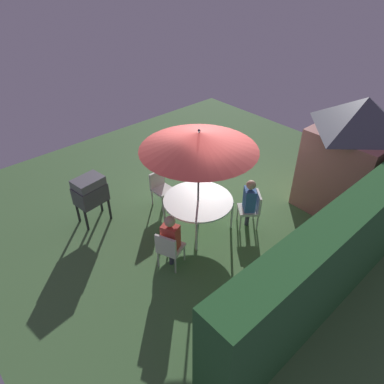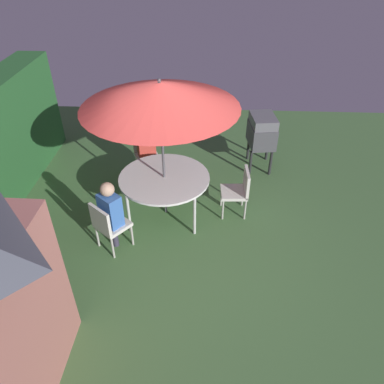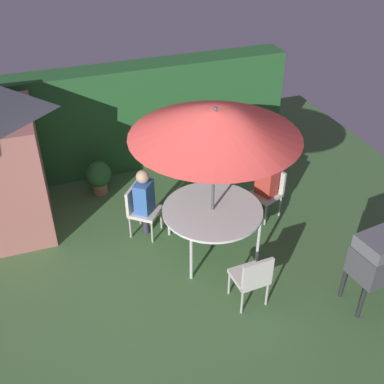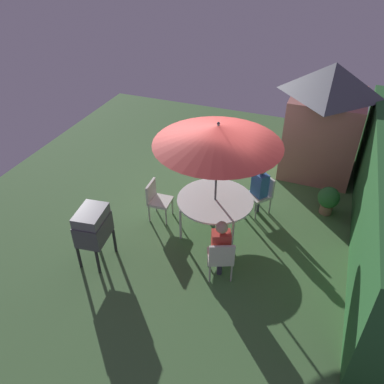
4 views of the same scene
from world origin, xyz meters
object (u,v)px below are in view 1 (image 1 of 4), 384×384
object	(u,v)px
person_in_blue	(250,198)
bbq_grill	(90,191)
garden_shed	(352,154)
person_in_red	(171,236)
chair_far_side	(252,207)
potted_plant_by_shed	(316,234)
chair_near_shed	(169,248)
patio_umbrella	(199,141)
chair_toward_hedge	(160,186)
patio_table	(198,201)

from	to	relation	value
person_in_blue	bbq_grill	bearing A→B (deg)	-44.86
garden_shed	person_in_red	bearing A→B (deg)	-15.67
garden_shed	person_in_red	size ratio (longest dim) A/B	2.26
chair_far_side	potted_plant_by_shed	xyz separation A→B (m)	(-0.45, 1.44, -0.14)
garden_shed	chair_near_shed	bearing A→B (deg)	-15.04
bbq_grill	person_in_blue	world-z (taller)	person_in_blue
chair_far_side	person_in_red	xyz separation A→B (m)	(2.20, -0.29, 0.26)
bbq_grill	potted_plant_by_shed	distance (m)	5.17
chair_near_shed	person_in_blue	xyz separation A→B (m)	(-2.22, 0.20, 0.26)
person_in_red	person_in_blue	size ratio (longest dim) A/B	1.00
chair_near_shed	patio_umbrella	bearing A→B (deg)	-157.55
person_in_blue	chair_toward_hedge	bearing A→B (deg)	-64.40
patio_umbrella	person_in_blue	distance (m)	1.90
potted_plant_by_shed	garden_shed	bearing A→B (deg)	-166.63
patio_table	chair_far_side	world-z (taller)	chair_far_side
patio_umbrella	chair_far_side	world-z (taller)	patio_umbrella
chair_far_side	chair_toward_hedge	distance (m)	2.36
patio_umbrella	potted_plant_by_shed	world-z (taller)	patio_umbrella
person_in_blue	patio_umbrella	bearing A→B (deg)	-38.91
patio_umbrella	garden_shed	bearing A→B (deg)	151.85
garden_shed	person_in_blue	size ratio (longest dim) A/B	2.26
patio_umbrella	person_in_red	bearing A→B (deg)	22.45
patio_table	chair_toward_hedge	size ratio (longest dim) A/B	1.77
chair_far_side	patio_table	bearing A→B (deg)	-38.91
patio_umbrella	patio_table	bearing A→B (deg)	45.00
potted_plant_by_shed	patio_table	bearing A→B (deg)	-57.25
patio_table	chair_near_shed	world-z (taller)	chair_near_shed
garden_shed	chair_far_side	distance (m)	2.71
chair_near_shed	chair_far_side	world-z (taller)	same
patio_table	chair_toward_hedge	distance (m)	1.34
garden_shed	chair_far_side	xyz separation A→B (m)	(2.34, -0.99, -0.93)
garden_shed	person_in_blue	xyz separation A→B (m)	(2.41, -1.04, -0.67)
chair_near_shed	chair_far_side	distance (m)	2.30
garden_shed	chair_far_side	bearing A→B (deg)	-22.83
patio_table	bbq_grill	distance (m)	2.52
patio_umbrella	chair_toward_hedge	world-z (taller)	patio_umbrella
bbq_grill	chair_near_shed	distance (m)	2.45
garden_shed	potted_plant_by_shed	size ratio (longest dim) A/B	4.25
bbq_grill	chair_far_side	size ratio (longest dim) A/B	1.33
chair_toward_hedge	person_in_red	distance (m)	2.17
patio_umbrella	potted_plant_by_shed	xyz separation A→B (m)	(-1.43, 2.23, -1.89)
potted_plant_by_shed	person_in_blue	bearing A→B (deg)	-70.84
garden_shed	chair_toward_hedge	bearing A→B (deg)	-42.39
patio_table	potted_plant_by_shed	bearing A→B (deg)	122.75
patio_table	chair_far_side	bearing A→B (deg)	141.09
person_in_red	person_in_blue	bearing A→B (deg)	173.71
garden_shed	potted_plant_by_shed	distance (m)	2.22
bbq_grill	chair_far_side	bearing A→B (deg)	135.28
garden_shed	chair_near_shed	distance (m)	4.88
bbq_grill	chair_far_side	distance (m)	3.78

